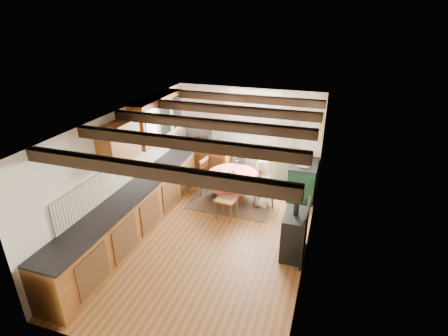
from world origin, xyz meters
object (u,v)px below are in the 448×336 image
(cast_iron_stove, at_px, (295,224))
(cup, at_px, (233,172))
(chair_left, at_px, (198,175))
(child_right, at_px, (262,183))
(aga_range, at_px, (303,180))
(child_far, at_px, (241,168))
(dining_table, at_px, (233,187))
(chair_right, at_px, (266,187))
(chair_near, at_px, (226,198))

(cast_iron_stove, xyz_separation_m, cup, (-1.61, 1.54, 0.08))
(chair_left, distance_m, child_right, 1.58)
(aga_range, relative_size, child_far, 0.89)
(dining_table, bearing_deg, child_right, -0.19)
(cast_iron_stove, bearing_deg, child_right, 120.69)
(chair_right, xyz_separation_m, cast_iron_stove, (0.84, -1.60, 0.19))
(chair_right, distance_m, cast_iron_stove, 1.82)
(dining_table, relative_size, child_right, 1.04)
(child_far, bearing_deg, chair_right, 143.07)
(dining_table, bearing_deg, child_far, 89.25)
(dining_table, bearing_deg, aga_range, 25.21)
(child_right, distance_m, cup, 0.70)
(chair_left, bearing_deg, child_far, 131.03)
(chair_left, distance_m, aga_range, 2.48)
(cast_iron_stove, bearing_deg, dining_table, 135.70)
(cup, bearing_deg, aga_range, 26.52)
(chair_near, relative_size, child_far, 0.91)
(chair_near, height_order, chair_left, chair_near)
(aga_range, bearing_deg, cup, -153.48)
(chair_right, height_order, child_far, child_far)
(chair_near, distance_m, cup, 0.78)
(cast_iron_stove, height_order, child_far, cast_iron_stove)
(chair_left, height_order, child_far, child_far)
(cast_iron_stove, bearing_deg, chair_left, 146.27)
(cast_iron_stove, relative_size, child_right, 1.19)
(chair_left, distance_m, cup, 0.95)
(chair_near, distance_m, chair_left, 1.31)
(chair_left, distance_m, chair_right, 1.67)
(cast_iron_stove, bearing_deg, chair_near, 152.01)
(chair_near, distance_m, child_right, 0.97)
(chair_right, bearing_deg, child_right, 91.33)
(dining_table, relative_size, cup, 10.87)
(chair_near, distance_m, chair_right, 1.05)
(cast_iron_stove, xyz_separation_m, child_right, (-0.94, 1.58, -0.10))
(child_right, bearing_deg, chair_near, 135.42)
(chair_left, bearing_deg, aga_range, 111.63)
(chair_near, bearing_deg, child_far, 100.36)
(chair_right, relative_size, child_far, 0.87)
(chair_left, xyz_separation_m, aga_range, (2.40, 0.61, -0.03))
(cast_iron_stove, bearing_deg, chair_right, 117.56)
(chair_right, height_order, aga_range, chair_right)
(chair_left, bearing_deg, cup, 88.96)
(aga_range, bearing_deg, dining_table, -154.79)
(aga_range, bearing_deg, cast_iron_stove, -87.25)
(chair_near, distance_m, cast_iron_stove, 1.73)
(chair_left, xyz_separation_m, child_right, (1.57, -0.10, 0.09))
(chair_near, bearing_deg, child_right, 59.66)
(cup, bearing_deg, chair_near, -83.38)
(chair_right, xyz_separation_m, aga_range, (0.73, 0.69, -0.03))
(aga_range, xyz_separation_m, cup, (-1.50, -0.75, 0.30))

